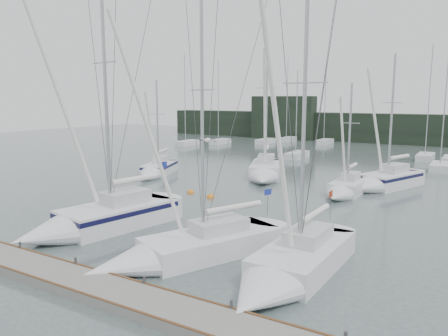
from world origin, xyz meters
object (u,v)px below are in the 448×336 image
object	(u,v)px
sailboat_mid_b	(265,173)
buoy_a	(210,198)
sailboat_mid_d	(381,182)
sailboat_near_left	(90,222)
sailboat_mid_a	(155,170)
buoy_c	(191,193)
sailboat_mid_c	(344,190)
sailboat_near_center	(173,253)
sailboat_near_right	(286,271)

from	to	relation	value
sailboat_mid_b	buoy_a	xyz separation A→B (m)	(-0.27, -9.03, -0.65)
sailboat_mid_d	sailboat_mid_b	bearing A→B (deg)	-152.53
sailboat_near_left	sailboat_mid_a	world-z (taller)	sailboat_near_left
sailboat_mid_b	buoy_c	distance (m)	8.86
sailboat_mid_c	buoy_c	world-z (taller)	sailboat_mid_c
sailboat_mid_b	buoy_c	bearing A→B (deg)	-129.20
sailboat_near_center	buoy_c	size ratio (longest dim) A/B	23.60
sailboat_mid_c	sailboat_mid_d	distance (m)	4.79
sailboat_near_left	sailboat_mid_a	bearing A→B (deg)	129.40
sailboat_mid_a	sailboat_mid_c	xyz separation A→B (m)	(18.69, 0.49, -0.04)
sailboat_near_left	sailboat_mid_b	size ratio (longest dim) A/B	1.14
sailboat_near_right	sailboat_mid_b	xyz separation A→B (m)	(-11.05, 20.74, 0.12)
sailboat_near_center	sailboat_mid_c	xyz separation A→B (m)	(2.91, 18.07, 0.01)
sailboat_near_left	buoy_c	world-z (taller)	sailboat_near_left
sailboat_mid_c	sailboat_near_right	bearing A→B (deg)	-81.25
sailboat_near_center	sailboat_mid_a	xyz separation A→B (m)	(-15.79, 17.58, 0.05)
sailboat_mid_c	sailboat_near_center	bearing A→B (deg)	-98.69
sailboat_near_center	buoy_c	world-z (taller)	sailboat_near_center
sailboat_near_right	sailboat_mid_a	distance (m)	27.19
buoy_c	sailboat_near_left	bearing A→B (deg)	-83.64
sailboat_mid_d	buoy_a	bearing A→B (deg)	-115.06
sailboat_near_left	sailboat_near_center	distance (m)	6.98
sailboat_near_left	sailboat_near_right	bearing A→B (deg)	8.06
sailboat_near_left	buoy_a	bearing A→B (deg)	95.65
sailboat_near_right	sailboat_mid_a	bearing A→B (deg)	142.53
sailboat_near_left	sailboat_near_right	world-z (taller)	sailboat_near_left
sailboat_mid_a	buoy_a	distance (m)	11.24
sailboat_near_right	sailboat_mid_d	xyz separation A→B (m)	(-0.71, 21.89, 0.10)
sailboat_mid_c	sailboat_mid_d	xyz separation A→B (m)	(1.84, 4.42, 0.11)
sailboat_mid_d	buoy_c	size ratio (longest dim) A/B	20.95
sailboat_near_right	sailboat_mid_d	world-z (taller)	sailboat_near_right
buoy_a	buoy_c	xyz separation A→B (m)	(-2.31, 0.58, 0.00)
sailboat_mid_c	buoy_a	size ratio (longest dim) A/B	15.13
sailboat_mid_a	sailboat_mid_b	world-z (taller)	sailboat_mid_b
sailboat_near_right	sailboat_mid_a	xyz separation A→B (m)	(-21.24, 16.97, 0.02)
sailboat_near_right	sailboat_mid_c	distance (m)	17.65
sailboat_near_right	sailboat_mid_b	world-z (taller)	sailboat_mid_b
sailboat_mid_a	sailboat_mid_b	size ratio (longest dim) A/B	0.71
buoy_c	sailboat_near_right	bearing A→B (deg)	-42.04
sailboat_near_center	sailboat_mid_b	distance (m)	22.07
buoy_a	sailboat_mid_b	bearing A→B (deg)	88.28
sailboat_near_left	sailboat_mid_a	xyz separation A→B (m)	(-8.91, 16.37, -0.12)
sailboat_mid_c	buoy_a	world-z (taller)	sailboat_mid_c
buoy_a	buoy_c	world-z (taller)	buoy_a
sailboat_near_right	sailboat_mid_b	bearing A→B (deg)	119.20
sailboat_near_center	buoy_c	xyz separation A→B (m)	(-8.18, 12.90, -0.50)
sailboat_near_center	sailboat_mid_d	size ratio (longest dim) A/B	1.13
buoy_c	sailboat_mid_b	bearing A→B (deg)	73.01
sailboat_mid_b	buoy_a	distance (m)	9.06
sailboat_mid_d	buoy_a	distance (m)	14.72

